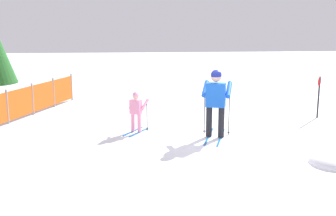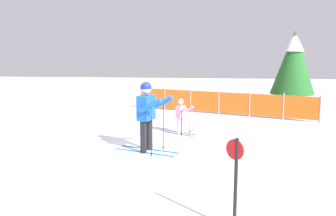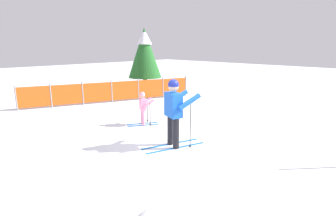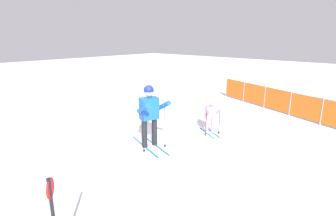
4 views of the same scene
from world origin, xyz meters
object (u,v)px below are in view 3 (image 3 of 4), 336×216
at_px(skier_adult, 174,107).
at_px(safety_fence, 112,91).
at_px(conifer_far, 145,52).
at_px(skier_child, 143,106).

distance_m(skier_adult, safety_fence, 6.12).
bearing_deg(skier_adult, conifer_far, 72.58).
height_order(skier_adult, skier_child, skier_adult).
distance_m(skier_adult, skier_child, 2.18).
height_order(skier_child, conifer_far, conifer_far).
xyz_separation_m(skier_child, conifer_far, (4.49, 5.22, 1.54)).
xyz_separation_m(skier_adult, safety_fence, (1.90, 5.79, -0.55)).
relative_size(skier_adult, conifer_far, 0.50).
distance_m(skier_child, conifer_far, 7.06).
relative_size(skier_adult, skier_child, 1.59).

